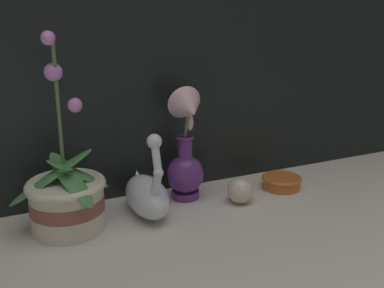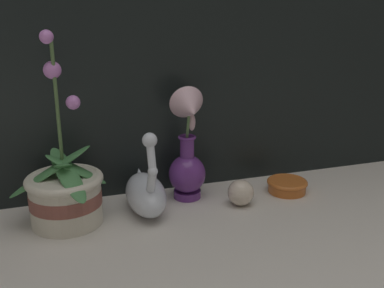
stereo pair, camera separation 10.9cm
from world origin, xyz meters
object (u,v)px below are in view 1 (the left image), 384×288
Objects in this scene: orchid_potted_plant at (67,197)px; blue_vase at (186,154)px; amber_dish at (282,181)px; glass_sphere at (240,190)px; swan_figurine at (147,194)px.

orchid_potted_plant is 1.48× the size of blue_vase.
orchid_potted_plant is at bearing 179.94° from amber_dish.
glass_sphere is 0.61× the size of amber_dish.
orchid_potted_plant is at bearing 175.02° from glass_sphere.
swan_figurine is 0.39m from amber_dish.
amber_dish is at bearing 13.37° from glass_sphere.
swan_figurine is 0.74× the size of blue_vase.
blue_vase reaches higher than swan_figurine.
swan_figurine is 2.02× the size of amber_dish.
amber_dish is at bearing -0.04° from swan_figurine.
orchid_potted_plant is 6.60× the size of glass_sphere.
blue_vase is (0.31, 0.04, 0.05)m from orchid_potted_plant.
orchid_potted_plant reaches higher than swan_figurine.
orchid_potted_plant is 0.19m from swan_figurine.
orchid_potted_plant is at bearing -172.43° from blue_vase.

